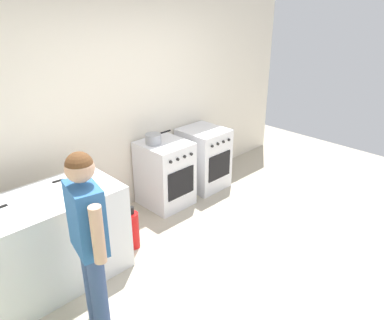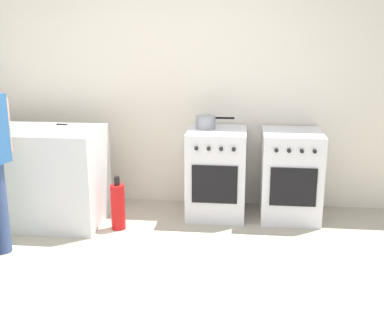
% 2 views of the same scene
% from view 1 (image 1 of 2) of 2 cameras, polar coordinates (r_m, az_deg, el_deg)
% --- Properties ---
extents(ground_plane, '(8.00, 8.00, 0.00)m').
position_cam_1_polar(ground_plane, '(3.90, 7.86, -16.58)').
color(ground_plane, '#ADA38E').
extents(back_wall, '(6.00, 0.10, 2.60)m').
position_cam_1_polar(back_wall, '(4.58, -10.90, 7.96)').
color(back_wall, silver).
rests_on(back_wall, ground).
extents(counter_unit, '(1.30, 0.70, 0.90)m').
position_cam_1_polar(counter_unit, '(3.75, -20.59, -11.39)').
color(counter_unit, silver).
rests_on(counter_unit, ground).
extents(oven_left, '(0.56, 0.62, 0.85)m').
position_cam_1_polar(oven_left, '(4.80, -4.15, -2.07)').
color(oven_left, silver).
rests_on(oven_left, ground).
extents(oven_right, '(0.56, 0.62, 0.85)m').
position_cam_1_polar(oven_right, '(5.25, 1.74, 0.31)').
color(oven_right, silver).
rests_on(oven_right, ground).
extents(pot, '(0.37, 0.19, 0.13)m').
position_cam_1_polar(pot, '(4.59, -5.90, 3.22)').
color(pot, gray).
rests_on(pot, oven_left).
extents(knife_bread, '(0.35, 0.05, 0.01)m').
position_cam_1_polar(knife_bread, '(3.54, -25.61, -5.87)').
color(knife_bread, silver).
rests_on(knife_bread, counter_unit).
extents(knife_carving, '(0.33, 0.06, 0.01)m').
position_cam_1_polar(knife_carving, '(3.79, -18.39, -2.64)').
color(knife_carving, silver).
rests_on(knife_carving, counter_unit).
extents(person, '(0.27, 0.56, 1.55)m').
position_cam_1_polar(person, '(2.91, -15.56, -10.53)').
color(person, '#384C7A').
rests_on(person, ground).
extents(fire_extinguisher, '(0.13, 0.13, 0.50)m').
position_cam_1_polar(fire_extinguisher, '(4.12, -8.96, -10.46)').
color(fire_extinguisher, red).
rests_on(fire_extinguisher, ground).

